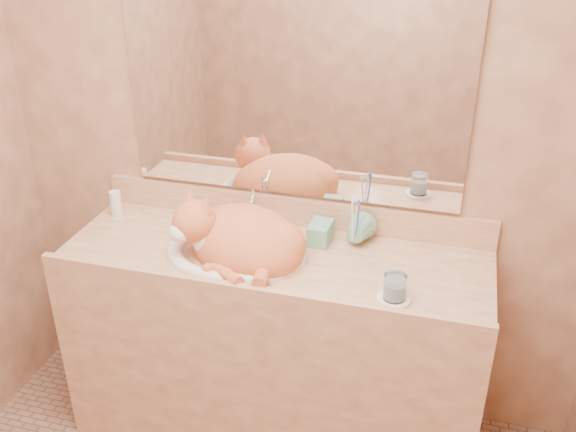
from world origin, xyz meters
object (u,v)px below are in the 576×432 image
(soap_dispenser, at_px, (316,228))
(cat, at_px, (238,236))
(sink_basin, at_px, (236,234))
(toothbrush_cup, at_px, (354,237))
(vanity_counter, at_px, (274,346))
(water_glass, at_px, (395,287))

(soap_dispenser, bearing_deg, cat, -152.76)
(sink_basin, distance_m, toothbrush_cup, 0.44)
(sink_basin, xyz_separation_m, toothbrush_cup, (0.42, 0.15, -0.03))
(vanity_counter, relative_size, water_glass, 17.95)
(soap_dispenser, height_order, water_glass, soap_dispenser)
(vanity_counter, xyz_separation_m, cat, (-0.12, -0.03, 0.51))
(toothbrush_cup, xyz_separation_m, water_glass, (0.19, -0.30, 0.00))
(sink_basin, xyz_separation_m, soap_dispenser, (0.28, 0.11, 0.01))
(vanity_counter, xyz_separation_m, soap_dispenser, (0.14, 0.09, 0.51))
(vanity_counter, height_order, toothbrush_cup, toothbrush_cup)
(water_glass, bearing_deg, toothbrush_cup, 122.41)
(sink_basin, relative_size, cat, 1.10)
(vanity_counter, bearing_deg, water_glass, -19.70)
(vanity_counter, xyz_separation_m, sink_basin, (-0.14, -0.02, 0.51))
(sink_basin, relative_size, soap_dispenser, 2.90)
(cat, relative_size, water_glass, 5.28)
(water_glass, bearing_deg, vanity_counter, 160.30)
(cat, bearing_deg, vanity_counter, 37.39)
(vanity_counter, distance_m, toothbrush_cup, 0.57)
(sink_basin, bearing_deg, cat, -48.43)
(soap_dispenser, xyz_separation_m, toothbrush_cup, (0.14, 0.04, -0.04))
(cat, bearing_deg, sink_basin, 163.53)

